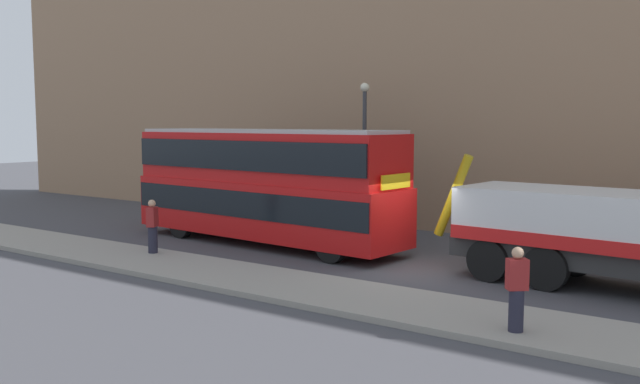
% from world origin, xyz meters
% --- Properties ---
extents(ground_plane, '(120.00, 120.00, 0.00)m').
position_xyz_m(ground_plane, '(0.00, 0.00, 0.00)').
color(ground_plane, '#424247').
extents(near_kerb, '(60.00, 2.80, 0.15)m').
position_xyz_m(near_kerb, '(0.00, -4.20, 0.07)').
color(near_kerb, gray).
rests_on(near_kerb, ground_plane).
extents(building_facade, '(60.00, 1.50, 16.00)m').
position_xyz_m(building_facade, '(0.00, 7.13, 8.07)').
color(building_facade, '#9E7A5B').
rests_on(building_facade, ground_plane).
extents(double_decker_bus, '(11.17, 3.34, 4.06)m').
position_xyz_m(double_decker_bus, '(-6.51, 0.48, 2.23)').
color(double_decker_bus, red).
rests_on(double_decker_bus, ground_plane).
extents(pedestrian_onlooker, '(0.41, 0.47, 1.71)m').
position_xyz_m(pedestrian_onlooker, '(-7.84, -3.46, 0.99)').
color(pedestrian_onlooker, '#232333').
rests_on(pedestrian_onlooker, near_kerb).
extents(pedestrian_bystander, '(0.47, 0.46, 1.71)m').
position_xyz_m(pedestrian_bystander, '(4.49, -4.81, 0.99)').
color(pedestrian_bystander, '#232333').
rests_on(pedestrian_bystander, near_kerb).
extents(street_lamp, '(0.36, 0.36, 5.83)m').
position_xyz_m(street_lamp, '(-5.13, 4.93, 3.47)').
color(street_lamp, '#38383D').
rests_on(street_lamp, ground_plane).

